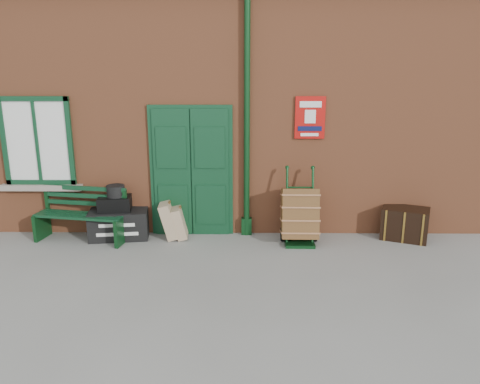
{
  "coord_description": "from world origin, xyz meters",
  "views": [
    {
      "loc": [
        0.62,
        -6.36,
        2.88
      ],
      "look_at": [
        0.54,
        0.6,
        1.0
      ],
      "focal_mm": 35.0,
      "sensor_mm": 36.0,
      "label": 1
    }
  ],
  "objects_px": {
    "bench": "(82,213)",
    "houdini_trunk": "(119,224)",
    "porter_trolley": "(300,215)",
    "dark_trunk": "(405,223)"
  },
  "relations": [
    {
      "from": "bench",
      "to": "dark_trunk",
      "type": "bearing_deg",
      "value": 11.01
    },
    {
      "from": "houdini_trunk",
      "to": "dark_trunk",
      "type": "height_order",
      "value": "dark_trunk"
    },
    {
      "from": "bench",
      "to": "porter_trolley",
      "type": "xyz_separation_m",
      "value": [
        3.68,
        -0.08,
        0.01
      ]
    },
    {
      "from": "bench",
      "to": "houdini_trunk",
      "type": "bearing_deg",
      "value": 19.27
    },
    {
      "from": "houdini_trunk",
      "to": "porter_trolley",
      "type": "relative_size",
      "value": 0.79
    },
    {
      "from": "houdini_trunk",
      "to": "bench",
      "type": "bearing_deg",
      "value": -178.19
    },
    {
      "from": "bench",
      "to": "houdini_trunk",
      "type": "distance_m",
      "value": 0.64
    },
    {
      "from": "bench",
      "to": "porter_trolley",
      "type": "distance_m",
      "value": 3.68
    },
    {
      "from": "bench",
      "to": "houdini_trunk",
      "type": "relative_size",
      "value": 1.6
    },
    {
      "from": "bench",
      "to": "dark_trunk",
      "type": "xyz_separation_m",
      "value": [
        5.5,
        0.1,
        -0.2
      ]
    }
  ]
}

